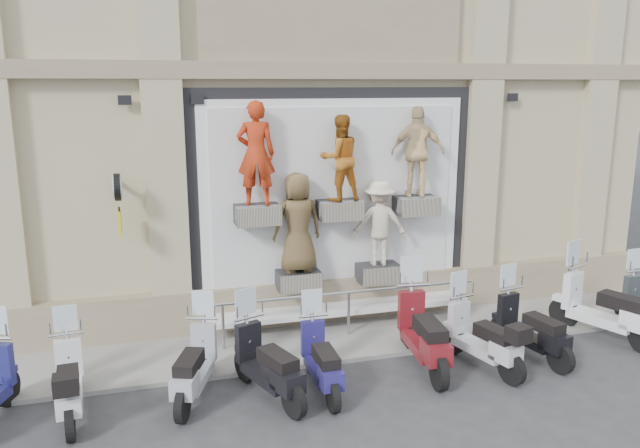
{
  "coord_description": "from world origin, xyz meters",
  "views": [
    {
      "loc": [
        -3.5,
        -8.24,
        4.63
      ],
      "look_at": [
        -0.58,
        1.9,
        2.24
      ],
      "focal_mm": 35.0,
      "sensor_mm": 36.0,
      "label": 1
    }
  ],
  "objects_px": {
    "scooter_f": "(424,319)",
    "guard_rail": "(349,315)",
    "scooter_e": "(321,347)",
    "scooter_i": "(606,294)",
    "scooter_b": "(68,369)",
    "scooter_g": "(483,325)",
    "scooter_h": "(532,316)",
    "scooter_d": "(267,350)",
    "clock_sign_bracket": "(118,196)",
    "scooter_c": "(194,352)"
  },
  "relations": [
    {
      "from": "guard_rail",
      "to": "scooter_b",
      "type": "distance_m",
      "value": 4.92
    },
    {
      "from": "scooter_f",
      "to": "clock_sign_bracket",
      "type": "bearing_deg",
      "value": 163.5
    },
    {
      "from": "guard_rail",
      "to": "scooter_b",
      "type": "xyz_separation_m",
      "value": [
        -4.66,
        -1.54,
        0.27
      ]
    },
    {
      "from": "guard_rail",
      "to": "scooter_d",
      "type": "bearing_deg",
      "value": -136.31
    },
    {
      "from": "scooter_f",
      "to": "scooter_g",
      "type": "bearing_deg",
      "value": -10.45
    },
    {
      "from": "scooter_d",
      "to": "scooter_g",
      "type": "height_order",
      "value": "scooter_d"
    },
    {
      "from": "scooter_d",
      "to": "scooter_e",
      "type": "bearing_deg",
      "value": -20.58
    },
    {
      "from": "guard_rail",
      "to": "clock_sign_bracket",
      "type": "bearing_deg",
      "value": 173.16
    },
    {
      "from": "clock_sign_bracket",
      "to": "scooter_e",
      "type": "bearing_deg",
      "value": -38.4
    },
    {
      "from": "scooter_e",
      "to": "scooter_i",
      "type": "bearing_deg",
      "value": 5.92
    },
    {
      "from": "scooter_f",
      "to": "scooter_i",
      "type": "relative_size",
      "value": 0.99
    },
    {
      "from": "guard_rail",
      "to": "clock_sign_bracket",
      "type": "xyz_separation_m",
      "value": [
        -3.9,
        0.47,
        2.34
      ]
    },
    {
      "from": "scooter_b",
      "to": "scooter_c",
      "type": "height_order",
      "value": "scooter_c"
    },
    {
      "from": "scooter_e",
      "to": "scooter_i",
      "type": "distance_m",
      "value": 5.55
    },
    {
      "from": "clock_sign_bracket",
      "to": "scooter_g",
      "type": "height_order",
      "value": "clock_sign_bracket"
    },
    {
      "from": "guard_rail",
      "to": "scooter_i",
      "type": "relative_size",
      "value": 2.36
    },
    {
      "from": "guard_rail",
      "to": "clock_sign_bracket",
      "type": "distance_m",
      "value": 4.57
    },
    {
      "from": "scooter_f",
      "to": "scooter_h",
      "type": "bearing_deg",
      "value": 1.82
    },
    {
      "from": "scooter_e",
      "to": "clock_sign_bracket",
      "type": "bearing_deg",
      "value": 142.72
    },
    {
      "from": "scooter_c",
      "to": "scooter_d",
      "type": "relative_size",
      "value": 0.96
    },
    {
      "from": "scooter_c",
      "to": "scooter_g",
      "type": "bearing_deg",
      "value": 17.09
    },
    {
      "from": "scooter_b",
      "to": "scooter_g",
      "type": "xyz_separation_m",
      "value": [
        6.38,
        -0.23,
        0.03
      ]
    },
    {
      "from": "scooter_f",
      "to": "guard_rail",
      "type": "bearing_deg",
      "value": 124.13
    },
    {
      "from": "clock_sign_bracket",
      "to": "scooter_d",
      "type": "relative_size",
      "value": 0.53
    },
    {
      "from": "scooter_d",
      "to": "scooter_e",
      "type": "relative_size",
      "value": 1.07
    },
    {
      "from": "scooter_i",
      "to": "scooter_g",
      "type": "bearing_deg",
      "value": 166.97
    },
    {
      "from": "scooter_c",
      "to": "scooter_b",
      "type": "bearing_deg",
      "value": -158.49
    },
    {
      "from": "clock_sign_bracket",
      "to": "scooter_c",
      "type": "bearing_deg",
      "value": -63.52
    },
    {
      "from": "scooter_c",
      "to": "scooter_i",
      "type": "xyz_separation_m",
      "value": [
        7.41,
        0.17,
        0.12
      ]
    },
    {
      "from": "scooter_b",
      "to": "scooter_d",
      "type": "bearing_deg",
      "value": -9.6
    },
    {
      "from": "scooter_h",
      "to": "scooter_e",
      "type": "bearing_deg",
      "value": 171.49
    },
    {
      "from": "scooter_b",
      "to": "scooter_e",
      "type": "height_order",
      "value": "scooter_b"
    },
    {
      "from": "clock_sign_bracket",
      "to": "scooter_c",
      "type": "height_order",
      "value": "clock_sign_bracket"
    },
    {
      "from": "scooter_d",
      "to": "scooter_f",
      "type": "distance_m",
      "value": 2.68
    },
    {
      "from": "scooter_e",
      "to": "scooter_h",
      "type": "xyz_separation_m",
      "value": [
        3.78,
        0.16,
        0.03
      ]
    },
    {
      "from": "scooter_c",
      "to": "scooter_e",
      "type": "height_order",
      "value": "scooter_c"
    },
    {
      "from": "scooter_e",
      "to": "scooter_h",
      "type": "bearing_deg",
      "value": 3.58
    },
    {
      "from": "scooter_e",
      "to": "scooter_g",
      "type": "bearing_deg",
      "value": 1.79
    },
    {
      "from": "scooter_b",
      "to": "scooter_d",
      "type": "height_order",
      "value": "scooter_d"
    },
    {
      "from": "clock_sign_bracket",
      "to": "scooter_h",
      "type": "relative_size",
      "value": 0.55
    },
    {
      "from": "guard_rail",
      "to": "scooter_c",
      "type": "distance_m",
      "value": 3.29
    },
    {
      "from": "scooter_c",
      "to": "scooter_d",
      "type": "height_order",
      "value": "scooter_d"
    },
    {
      "from": "scooter_d",
      "to": "scooter_h",
      "type": "relative_size",
      "value": 1.03
    },
    {
      "from": "scooter_e",
      "to": "scooter_f",
      "type": "distance_m",
      "value": 1.87
    },
    {
      "from": "scooter_c",
      "to": "scooter_i",
      "type": "distance_m",
      "value": 7.41
    },
    {
      "from": "clock_sign_bracket",
      "to": "scooter_c",
      "type": "distance_m",
      "value": 3.01
    },
    {
      "from": "clock_sign_bracket",
      "to": "scooter_i",
      "type": "distance_m",
      "value": 8.8
    },
    {
      "from": "scooter_e",
      "to": "scooter_g",
      "type": "height_order",
      "value": "scooter_g"
    },
    {
      "from": "guard_rail",
      "to": "scooter_g",
      "type": "xyz_separation_m",
      "value": [
        1.72,
        -1.76,
        0.29
      ]
    },
    {
      "from": "scooter_c",
      "to": "scooter_h",
      "type": "bearing_deg",
      "value": 19.0
    }
  ]
}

